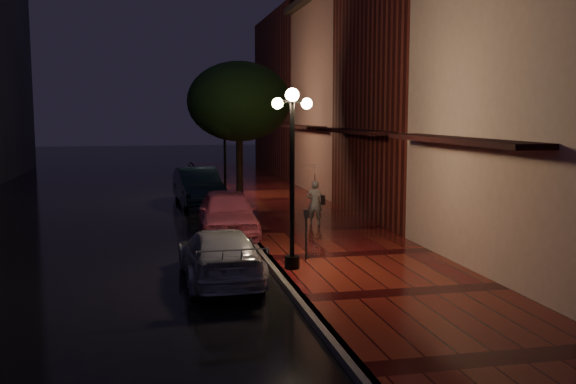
{
  "coord_description": "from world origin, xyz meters",
  "views": [
    {
      "loc": [
        -2.92,
        -19.78,
        3.87
      ],
      "look_at": [
        1.3,
        -0.11,
        1.4
      ],
      "focal_mm": 40.0,
      "sensor_mm": 36.0,
      "label": 1
    }
  ],
  "objects": [
    {
      "name": "storefront_near",
      "position": [
        7.0,
        -6.0,
        4.25
      ],
      "size": [
        5.0,
        8.0,
        8.5
      ],
      "primitive_type": "cube",
      "color": "gray",
      "rests_on": "ground"
    },
    {
      "name": "storefront_mid",
      "position": [
        7.0,
        2.0,
        5.5
      ],
      "size": [
        5.0,
        8.0,
        11.0
      ],
      "primitive_type": "cube",
      "color": "#511914",
      "rests_on": "ground"
    },
    {
      "name": "sidewalk",
      "position": [
        2.25,
        0.0,
        0.07
      ],
      "size": [
        4.5,
        60.0,
        0.15
      ],
      "primitive_type": "cube",
      "color": "#480C0E",
      "rests_on": "ground"
    },
    {
      "name": "streetlamp_far",
      "position": [
        0.35,
        9.0,
        2.6
      ],
      "size": [
        0.96,
        0.36,
        4.31
      ],
      "color": "black",
      "rests_on": "sidewalk"
    },
    {
      "name": "street_tree",
      "position": [
        0.61,
        5.99,
        4.24
      ],
      "size": [
        4.16,
        4.16,
        5.8
      ],
      "color": "black",
      "rests_on": "sidewalk"
    },
    {
      "name": "storefront_far",
      "position": [
        7.0,
        10.0,
        4.5
      ],
      "size": [
        5.0,
        8.0,
        9.0
      ],
      "primitive_type": "cube",
      "color": "#8C5951",
      "rests_on": "ground"
    },
    {
      "name": "navy_car",
      "position": [
        -0.97,
        7.68,
        0.78
      ],
      "size": [
        2.03,
        4.84,
        1.56
      ],
      "primitive_type": "imported",
      "rotation": [
        0.0,
        0.0,
        0.08
      ],
      "color": "black",
      "rests_on": "ground"
    },
    {
      "name": "pink_car",
      "position": [
        -0.6,
        0.14,
        0.75
      ],
      "size": [
        1.95,
        4.45,
        1.49
      ],
      "primitive_type": "imported",
      "rotation": [
        0.0,
        0.0,
        -0.04
      ],
      "color": "#CC546E",
      "rests_on": "ground"
    },
    {
      "name": "streetlamp_near",
      "position": [
        0.35,
        -5.0,
        2.6
      ],
      "size": [
        0.96,
        0.36,
        4.31
      ],
      "color": "black",
      "rests_on": "sidewalk"
    },
    {
      "name": "ground",
      "position": [
        0.0,
        0.0,
        0.0
      ],
      "size": [
        120.0,
        120.0,
        0.0
      ],
      "primitive_type": "plane",
      "color": "black",
      "rests_on": "ground"
    },
    {
      "name": "parking_meter",
      "position": [
        0.91,
        -4.15,
        0.94
      ],
      "size": [
        0.13,
        0.1,
        1.3
      ],
      "rotation": [
        0.0,
        0.0,
        0.12
      ],
      "color": "black",
      "rests_on": "sidewalk"
    },
    {
      "name": "curb",
      "position": [
        0.0,
        0.0,
        0.07
      ],
      "size": [
        0.25,
        60.0,
        0.15
      ],
      "primitive_type": "cube",
      "color": "#595451",
      "rests_on": "ground"
    },
    {
      "name": "woman_with_umbrella",
      "position": [
        2.4,
        0.76,
        1.54
      ],
      "size": [
        0.87,
        0.89,
        2.1
      ],
      "rotation": [
        0.0,
        0.0,
        2.74
      ],
      "color": "silver",
      "rests_on": "sidewalk"
    },
    {
      "name": "silver_car",
      "position": [
        -1.41,
        -5.26,
        0.61
      ],
      "size": [
        1.82,
        4.27,
        1.23
      ],
      "primitive_type": "imported",
      "rotation": [
        0.0,
        0.0,
        3.16
      ],
      "color": "#AAAAB2",
      "rests_on": "ground"
    },
    {
      "name": "storefront_extra",
      "position": [
        7.0,
        20.0,
        5.0
      ],
      "size": [
        5.0,
        12.0,
        10.0
      ],
      "primitive_type": "cube",
      "color": "#511914",
      "rests_on": "ground"
    }
  ]
}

